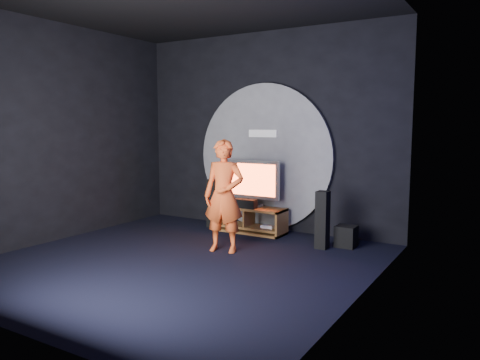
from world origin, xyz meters
name	(u,v)px	position (x,y,z in m)	size (l,w,h in m)	color
floor	(180,262)	(0.00, 0.00, 0.00)	(5.00, 5.00, 0.00)	black
back_wall	(266,132)	(0.00, 2.50, 1.75)	(5.00, 0.04, 3.50)	black
left_wall	(55,133)	(-2.50, 0.00, 1.75)	(0.04, 5.00, 3.50)	black
right_wall	(365,137)	(2.50, 0.00, 1.75)	(0.04, 5.00, 3.50)	black
wall_disc_panel	(264,157)	(0.00, 2.44, 1.30)	(2.60, 0.11, 2.60)	#515156
media_console	(249,221)	(-0.07, 2.05, 0.20)	(1.31, 0.45, 0.45)	#925E2D
tv	(251,181)	(-0.08, 2.12, 0.90)	(1.09, 0.22, 0.81)	#A0A1A7
center_speaker	(245,204)	(-0.08, 1.92, 0.53)	(0.40, 0.15, 0.15)	black
remote	(221,205)	(-0.59, 1.93, 0.46)	(0.18, 0.05, 0.02)	black
tower_speaker_left	(213,203)	(-0.86, 2.08, 0.44)	(0.18, 0.20, 0.88)	black
tower_speaker_right	(322,220)	(1.41, 1.69, 0.44)	(0.18, 0.20, 0.88)	black
subwoofer	(346,236)	(1.70, 1.97, 0.16)	(0.30, 0.30, 0.33)	black
player	(224,196)	(0.22, 0.78, 0.83)	(0.61, 0.40, 1.67)	#D54B1D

